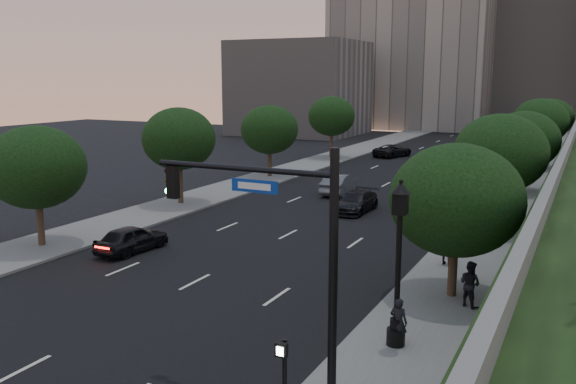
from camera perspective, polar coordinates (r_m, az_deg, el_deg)
The scene contains 28 objects.
ground at distance 23.22m, azimuth -15.98°, elevation -11.78°, with size 160.00×160.00×0.00m, color black.
road_surface at distance 48.74m, azimuth 8.44°, elevation 0.32°, with size 16.00×140.00×0.02m, color black.
sidewalk_right at distance 46.65m, azimuth 20.49°, elevation -0.64°, with size 4.50×140.00×0.15m, color slate.
sidewalk_left at distance 52.76m, azimuth -2.18°, elevation 1.29°, with size 4.50×140.00×0.15m, color slate.
parapet_wall at distance 43.85m, azimuth 24.78°, elevation 4.02°, with size 0.35×90.00×0.70m, color slate.
office_block_left at distance 111.64m, azimuth 11.93°, elevation 14.25°, with size 26.00×20.00×32.00m, color gray.
office_block_mid at distance 118.02m, azimuth 22.79°, elevation 12.00°, with size 22.00×18.00×26.00m, color gray.
office_block_filler at distance 94.86m, azimuth 1.10°, elevation 9.69°, with size 18.00×16.00×14.00m, color gray.
tree_right_a at distance 24.50m, azimuth 15.47°, elevation -0.73°, with size 5.20×5.20×6.24m.
tree_right_b at distance 36.14m, azimuth 19.26°, elevation 3.45°, with size 5.20×5.20×6.74m.
tree_right_c at distance 49.05m, azimuth 21.24°, elevation 4.51°, with size 5.20×5.20×6.24m.
tree_right_d at distance 62.92m, azimuth 22.53°, elevation 6.09°, with size 5.20×5.20×6.74m.
tree_right_e at distance 77.89m, azimuth 23.35°, elevation 6.41°, with size 5.20×5.20×6.24m.
tree_left_a at distance 33.43m, azimuth -22.50°, elevation 2.15°, with size 5.00×5.00×6.34m.
tree_left_b at distance 42.16m, azimuth -10.18°, elevation 4.92°, with size 5.00×5.00×6.71m.
tree_left_c at distance 53.14m, azimuth -1.74°, elevation 5.85°, with size 5.00×5.00×6.34m.
tree_left_d at distance 65.74m, azimuth 4.09°, elevation 7.09°, with size 5.00×5.00×6.71m.
traffic_signal_mast at distance 16.29m, azimuth 0.66°, elevation -7.34°, with size 5.68×0.56×7.00m.
street_lamp at distance 19.83m, azimuth 10.25°, elevation -7.34°, with size 0.64×0.64×5.62m.
pedestrian_signal at distance 15.46m, azimuth -0.40°, elevation -16.85°, with size 0.30×0.33×2.50m.
sedan_near_left at distance 31.79m, azimuth -14.41°, elevation -4.24°, with size 1.65×4.09×1.39m, color black.
sedan_mid_left at distance 46.08m, azimuth 4.83°, elevation 0.76°, with size 1.64×4.69×1.55m, color #595B60.
sedan_far_left at distance 68.34m, azimuth 9.77°, elevation 3.83°, with size 2.31×5.00×1.39m, color black.
sedan_near_right at distance 40.05m, azimuth 6.39°, elevation -0.94°, with size 1.86×4.58×1.33m, color black.
sedan_far_right at distance 58.04m, azimuth 18.59°, elevation 2.29°, with size 1.81×4.50×1.53m, color #575A5F.
pedestrian_a at distance 20.36m, azimuth 10.30°, elevation -11.88°, with size 0.59×0.39×1.62m, color black.
pedestrian_b at distance 24.24m, azimuth 16.65°, elevation -8.23°, with size 0.86×0.67×1.77m, color black.
pedestrian_c at distance 29.15m, azimuth 14.69°, elevation -4.98°, with size 1.00×0.42×1.71m, color black.
Camera 1 is at (14.80, -15.61, 8.73)m, focal length 38.00 mm.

